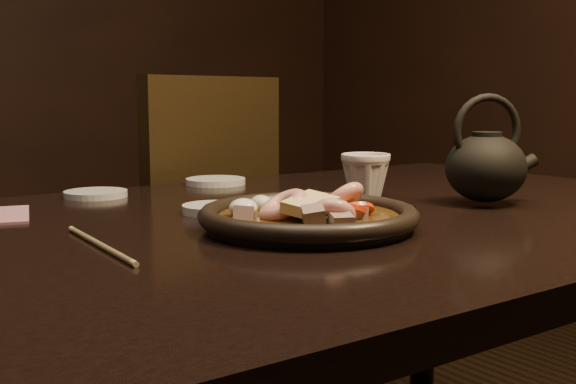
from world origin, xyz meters
TOP-DOWN VIEW (x-y plane):
  - table at (0.00, 0.00)m, footprint 1.60×0.90m
  - chair at (0.21, 0.69)m, footprint 0.58×0.58m
  - plate at (0.01, -0.08)m, footprint 0.29×0.29m
  - stirfry at (0.01, -0.09)m, footprint 0.21×0.20m
  - soy_dish at (-0.03, 0.10)m, footprint 0.10×0.10m
  - saucer_left at (-0.11, 0.36)m, footprint 0.11×0.11m
  - saucer_right at (0.14, 0.39)m, footprint 0.12×0.12m
  - tea_cup at (0.25, 0.07)m, footprint 0.09×0.09m
  - chopsticks at (-0.26, -0.03)m, footprint 0.02×0.23m
  - teapot at (0.37, -0.09)m, footprint 0.16×0.13m

SIDE VIEW (x-z plane):
  - chair at x=0.21m, z-range 0.04..1.01m
  - table at x=0.00m, z-range 0.30..1.05m
  - chopsticks at x=-0.26m, z-range 0.75..0.76m
  - saucer_left at x=-0.11m, z-range 0.75..0.76m
  - saucer_right at x=0.14m, z-range 0.75..0.76m
  - soy_dish at x=-0.03m, z-range 0.75..0.76m
  - plate at x=0.01m, z-range 0.75..0.78m
  - stirfry at x=0.01m, z-range 0.74..0.80m
  - tea_cup at x=0.25m, z-range 0.75..0.83m
  - teapot at x=0.37m, z-range 0.73..0.90m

